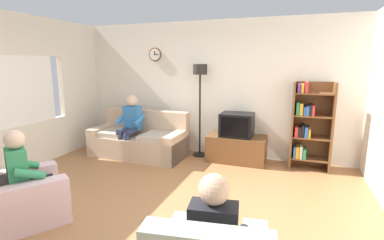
# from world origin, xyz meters

# --- Properties ---
(ground_plane) EXTENTS (12.00, 12.00, 0.00)m
(ground_plane) POSITION_xyz_m (0.00, 0.00, 0.00)
(ground_plane) COLOR #9E6B42
(back_wall_assembly) EXTENTS (6.20, 0.17, 2.70)m
(back_wall_assembly) POSITION_xyz_m (-0.00, 2.66, 1.35)
(back_wall_assembly) COLOR silver
(back_wall_assembly) RESTS_ON ground_plane
(couch) EXTENTS (1.92, 0.93, 0.90)m
(couch) POSITION_xyz_m (-1.30, 1.93, 0.31)
(couch) COLOR tan
(couch) RESTS_ON ground_plane
(tv_stand) EXTENTS (1.10, 0.56, 0.51)m
(tv_stand) POSITION_xyz_m (0.63, 2.25, 0.25)
(tv_stand) COLOR brown
(tv_stand) RESTS_ON ground_plane
(tv) EXTENTS (0.60, 0.49, 0.44)m
(tv) POSITION_xyz_m (0.63, 2.23, 0.73)
(tv) COLOR black
(tv) RESTS_ON tv_stand
(bookshelf) EXTENTS (0.68, 0.36, 1.55)m
(bookshelf) POSITION_xyz_m (1.88, 2.32, 0.79)
(bookshelf) COLOR brown
(bookshelf) RESTS_ON ground_plane
(floor_lamp) EXTENTS (0.28, 0.28, 1.85)m
(floor_lamp) POSITION_xyz_m (-0.14, 2.35, 1.45)
(floor_lamp) COLOR black
(floor_lamp) RESTS_ON ground_plane
(armchair_near_window) EXTENTS (1.15, 1.17, 0.90)m
(armchair_near_window) POSITION_xyz_m (-1.34, -0.76, 0.29)
(armchair_near_window) COLOR beige
(armchair_near_window) RESTS_ON ground_plane
(person_on_couch) EXTENTS (0.52, 0.54, 1.24)m
(person_on_couch) POSITION_xyz_m (-1.44, 1.82, 0.70)
(person_on_couch) COLOR #3372B2
(person_on_couch) RESTS_ON ground_plane
(person_in_left_armchair) EXTENTS (0.61, 0.64, 1.12)m
(person_in_left_armchair) POSITION_xyz_m (-1.29, -0.68, 0.60)
(person_in_left_armchair) COLOR #338C59
(person_in_left_armchair) RESTS_ON ground_plane
(person_in_right_armchair) EXTENTS (0.55, 0.58, 1.12)m
(person_in_right_armchair) POSITION_xyz_m (1.15, -1.16, 0.60)
(person_in_right_armchair) COLOR black
(person_in_right_armchair) RESTS_ON ground_plane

